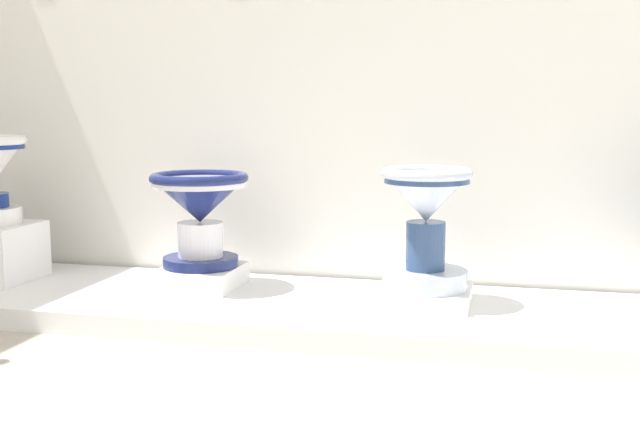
{
  "coord_description": "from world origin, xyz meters",
  "views": [
    {
      "loc": [
        2.8,
        -0.62,
        0.8
      ],
      "look_at": [
        2.11,
        2.16,
        0.39
      ],
      "focal_mm": 44.25,
      "sensor_mm": 36.0,
      "label": 1
    }
  ],
  "objects_px": {
    "antique_toilet_slender_white": "(200,204)",
    "plinth_block_tall_cobalt": "(425,296)",
    "plinth_block_slender_white": "(201,277)",
    "antique_toilet_tall_cobalt": "(426,213)"
  },
  "relations": [
    {
      "from": "antique_toilet_slender_white",
      "to": "plinth_block_tall_cobalt",
      "type": "bearing_deg",
      "value": -3.25
    },
    {
      "from": "antique_toilet_slender_white",
      "to": "plinth_block_tall_cobalt",
      "type": "xyz_separation_m",
      "value": [
        0.9,
        -0.05,
        -0.31
      ]
    },
    {
      "from": "plinth_block_slender_white",
      "to": "antique_toilet_tall_cobalt",
      "type": "height_order",
      "value": "antique_toilet_tall_cobalt"
    },
    {
      "from": "plinth_block_slender_white",
      "to": "plinth_block_tall_cobalt",
      "type": "height_order",
      "value": "plinth_block_slender_white"
    },
    {
      "from": "plinth_block_tall_cobalt",
      "to": "plinth_block_slender_white",
      "type": "bearing_deg",
      "value": 176.75
    },
    {
      "from": "antique_toilet_slender_white",
      "to": "plinth_block_tall_cobalt",
      "type": "distance_m",
      "value": 0.95
    },
    {
      "from": "plinth_block_slender_white",
      "to": "antique_toilet_tall_cobalt",
      "type": "distance_m",
      "value": 0.95
    },
    {
      "from": "plinth_block_tall_cobalt",
      "to": "antique_toilet_tall_cobalt",
      "type": "xyz_separation_m",
      "value": [
        0.0,
        0.0,
        0.31
      ]
    },
    {
      "from": "plinth_block_slender_white",
      "to": "antique_toilet_slender_white",
      "type": "bearing_deg",
      "value": 180.0
    },
    {
      "from": "plinth_block_tall_cobalt",
      "to": "antique_toilet_tall_cobalt",
      "type": "distance_m",
      "value": 0.31
    }
  ]
}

